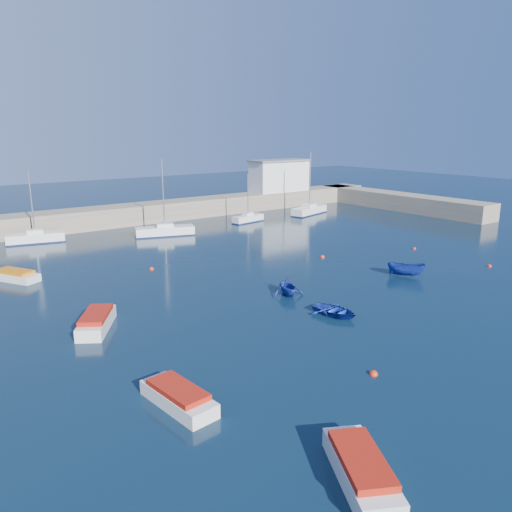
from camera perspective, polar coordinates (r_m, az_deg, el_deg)
ground at (r=33.49m, az=12.66°, el=-8.64°), size 220.00×220.00×0.00m
back_wall at (r=70.91m, az=-16.57°, el=4.33°), size 96.00×4.50×2.60m
right_arm at (r=86.07m, az=15.94°, el=6.04°), size 4.50×32.00×2.60m
harbor_office at (r=85.32m, az=2.67°, el=9.07°), size 10.00×4.00×5.00m
sailboat_5 at (r=63.34m, az=-23.89°, el=1.94°), size 6.55×3.13×8.40m
sailboat_6 at (r=62.93m, az=-10.38°, el=2.86°), size 7.43×4.14×9.36m
sailboat_7 at (r=71.02m, az=-0.92°, el=4.33°), size 5.21×2.23×6.79m
sailboat_8 at (r=78.22m, az=6.10°, el=5.25°), size 7.57×3.97×9.56m
motorboat_0 at (r=24.98m, az=-8.88°, el=-15.62°), size 2.04×4.60×1.00m
motorboat_1 at (r=34.86m, az=-17.77°, el=-7.10°), size 3.89×4.83×1.15m
motorboat_2 at (r=48.45m, az=-25.87°, el=-2.02°), size 3.65×4.73×0.94m
motorboat_3 at (r=20.66m, az=11.91°, el=-22.73°), size 3.67×4.92×1.10m
dinghy_center at (r=36.01m, az=8.98°, el=-6.19°), size 3.09×3.84×0.71m
dinghy_left at (r=39.75m, az=3.64°, el=-3.43°), size 3.32×3.57×1.54m
dinghy_right at (r=46.74m, az=16.79°, el=-1.47°), size 2.77×3.49×1.28m
buoy_0 at (r=28.37m, az=13.28°, el=-13.05°), size 0.48×0.48×0.48m
buoy_1 at (r=51.91m, az=7.60°, el=-0.16°), size 0.48×0.48×0.48m
buoy_2 at (r=53.12m, az=25.12°, el=-1.09°), size 0.42×0.42×0.42m
buoy_3 at (r=48.10m, az=-11.84°, el=-1.51°), size 0.47×0.47×0.47m
buoy_4 at (r=57.84m, az=17.64°, el=0.78°), size 0.39×0.39×0.39m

